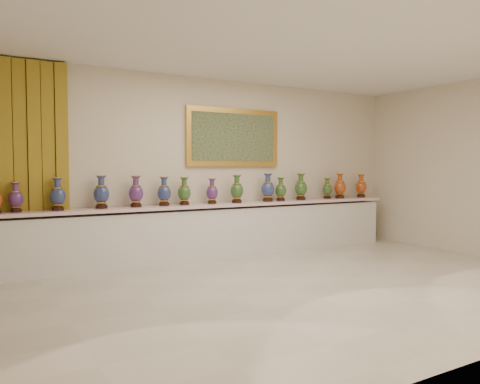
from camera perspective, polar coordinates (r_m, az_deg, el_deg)
name	(u,v)px	position (r m, az deg, el deg)	size (l,w,h in m)	color
ground	(294,288)	(5.99, 6.59, -11.51)	(8.00, 8.00, 0.00)	beige
room	(51,162)	(7.15, -22.08, 3.46)	(8.00, 8.00, 8.00)	beige
counter	(212,232)	(7.81, -3.49, -4.83)	(7.28, 0.48, 0.90)	white
vase_1	(16,199)	(6.94, -25.66, -0.73)	(0.19, 0.19, 0.41)	black
vase_2	(58,196)	(6.99, -21.34, -0.41)	(0.27, 0.27, 0.46)	black
vase_3	(101,194)	(7.13, -16.54, -0.18)	(0.26, 0.26, 0.49)	black
vase_4	(136,193)	(7.25, -12.57, -0.12)	(0.28, 0.28, 0.48)	black
vase_5	(164,193)	(7.41, -9.23, -0.08)	(0.26, 0.26, 0.46)	black
vase_6	(184,192)	(7.54, -6.81, -0.05)	(0.26, 0.26, 0.45)	black
vase_7	(212,192)	(7.77, -3.43, -0.04)	(0.25, 0.25, 0.42)	black
vase_8	(237,190)	(7.92, -0.39, 0.21)	(0.25, 0.25, 0.48)	black
vase_9	(268,189)	(8.26, 3.40, 0.39)	(0.29, 0.29, 0.50)	black
vase_10	(281,190)	(8.43, 4.99, 0.21)	(0.22, 0.22, 0.42)	black
vase_11	(301,188)	(8.72, 7.42, 0.49)	(0.25, 0.25, 0.49)	black
vase_12	(327,189)	(9.17, 10.60, 0.34)	(0.22, 0.22, 0.40)	black
vase_13	(340,187)	(9.32, 12.08, 0.60)	(0.28, 0.28, 0.49)	black
vase_14	(361,187)	(9.73, 14.55, 0.61)	(0.29, 0.29, 0.47)	black
label_card	(90,210)	(6.95, -17.81, -2.07)	(0.10, 0.06, 0.00)	white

